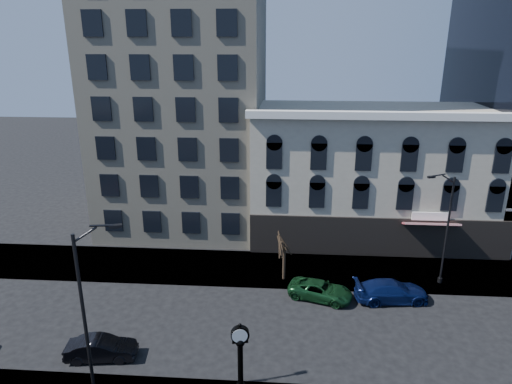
{
  "coord_description": "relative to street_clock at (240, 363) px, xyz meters",
  "views": [
    {
      "loc": [
        4.05,
        -25.19,
        17.88
      ],
      "look_at": [
        2.0,
        4.0,
        8.0
      ],
      "focal_mm": 32.0,
      "sensor_mm": 36.0,
      "label": 1
    }
  ],
  "objects": [
    {
      "name": "street_clock",
      "position": [
        0.0,
        0.0,
        0.0
      ],
      "size": [
        0.99,
        0.99,
        4.36
      ],
      "rotation": [
        0.0,
        0.0,
        0.17
      ],
      "color": "black",
      "rests_on": "sidewalk_near"
    },
    {
      "name": "ground",
      "position": [
        -1.9,
        6.0,
        -2.09
      ],
      "size": [
        160.0,
        160.0,
        0.0
      ],
      "primitive_type": "plane",
      "color": "black",
      "rests_on": "ground"
    },
    {
      "name": "car_near_b",
      "position": [
        -8.46,
        2.44,
        -1.42
      ],
      "size": [
        4.21,
        1.9,
        1.34
      ],
      "primitive_type": "imported",
      "rotation": [
        0.0,
        0.0,
        1.69
      ],
      "color": "black",
      "rests_on": "ground"
    },
    {
      "name": "victorian_row",
      "position": [
        10.1,
        21.89,
        3.91
      ],
      "size": [
        22.6,
        11.19,
        12.5
      ],
      "color": "#BBB19A",
      "rests_on": "ground"
    },
    {
      "name": "bare_tree_far",
      "position": [
        2.1,
        12.4,
        1.5
      ],
      "size": [
        2.69,
        2.69,
        4.62
      ],
      "color": "#322519",
      "rests_on": "sidewalk_far"
    },
    {
      "name": "street_lamp_far",
      "position": [
        13.43,
        12.45,
        4.76
      ],
      "size": [
        2.24,
        0.92,
        8.92
      ],
      "rotation": [
        0.0,
        0.0,
        3.45
      ],
      "color": "black",
      "rests_on": "sidewalk_far"
    },
    {
      "name": "street_lamp_near",
      "position": [
        -6.86,
        -0.52,
        5.46
      ],
      "size": [
        2.44,
        1.12,
        9.84
      ],
      "rotation": [
        0.0,
        0.0,
        0.35
      ],
      "color": "black",
      "rests_on": "sidewalk_near"
    },
    {
      "name": "car_far_b",
      "position": [
        9.81,
        10.0,
        -1.33
      ],
      "size": [
        5.42,
        2.69,
        1.51
      ],
      "primitive_type": "imported",
      "rotation": [
        0.0,
        0.0,
        1.68
      ],
      "color": "#0C194C",
      "rests_on": "ground"
    },
    {
      "name": "sidewalk_far",
      "position": [
        -1.9,
        14.0,
        -2.03
      ],
      "size": [
        160.0,
        6.0,
        0.12
      ],
      "primitive_type": "cube",
      "color": "gray",
      "rests_on": "ground"
    },
    {
      "name": "car_far_a",
      "position": [
        4.77,
        9.92,
        -1.45
      ],
      "size": [
        5.01,
        3.38,
        1.28
      ],
      "primitive_type": "imported",
      "rotation": [
        0.0,
        0.0,
        1.27
      ],
      "color": "#143F1E",
      "rests_on": "ground"
    },
    {
      "name": "cream_tower",
      "position": [
        -8.01,
        24.88,
        17.23
      ],
      "size": [
        15.9,
        15.4,
        42.5
      ],
      "color": "#C1B69B",
      "rests_on": "ground"
    }
  ]
}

